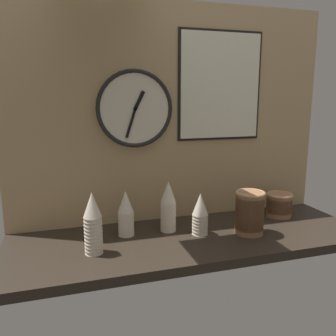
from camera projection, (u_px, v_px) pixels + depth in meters
name	position (u px, v px, depth m)	size (l,w,h in m)	color
ground_plane	(190.00, 239.00, 1.60)	(1.60, 0.56, 0.04)	black
wall_tiled_back	(173.00, 114.00, 1.74)	(1.60, 0.03, 1.05)	tan
cup_stack_left	(93.00, 223.00, 1.39)	(0.07, 0.07, 0.25)	beige
cup_stack_center_left	(126.00, 213.00, 1.58)	(0.07, 0.07, 0.21)	beige
cup_stack_center	(168.00, 206.00, 1.63)	(0.07, 0.07, 0.24)	beige
cup_stack_center_right	(200.00, 214.00, 1.59)	(0.07, 0.07, 0.19)	beige
bowl_stack_right	(250.00, 212.00, 1.60)	(0.14, 0.14, 0.20)	#996B47
bowl_stack_far_right	(279.00, 204.00, 1.84)	(0.14, 0.14, 0.12)	#996B47
wall_clock	(135.00, 109.00, 1.65)	(0.36, 0.03, 0.36)	beige
menu_board	(220.00, 86.00, 1.77)	(0.44, 0.01, 0.53)	black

